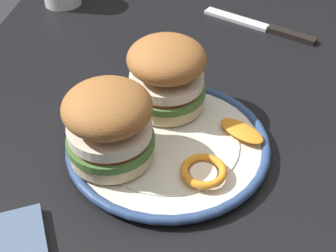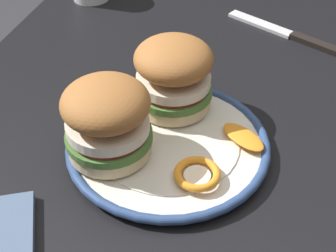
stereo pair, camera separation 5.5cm
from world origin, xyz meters
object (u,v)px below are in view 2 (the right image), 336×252
dinner_plate (168,144)px  table_knife (289,35)px  dining_table (203,194)px  sandwich_half_right (173,74)px  sandwich_half_left (107,118)px

dinner_plate → table_knife: (0.34, -0.13, -0.01)m
dining_table → sandwich_half_right: size_ratio=8.29×
dinner_plate → sandwich_half_right: (0.07, 0.01, 0.06)m
sandwich_half_right → table_knife: size_ratio=0.68×
table_knife → sandwich_half_right: bearing=151.2°
sandwich_half_right → table_knife: (0.27, -0.15, -0.07)m
dining_table → sandwich_half_left: 0.23m
sandwich_half_left → table_knife: bearing=-27.8°
dining_table → dinner_plate: size_ratio=4.37×
dinner_plate → sandwich_half_right: sandwich_half_right is taller
sandwich_half_right → table_knife: 0.31m
dining_table → dinner_plate: bearing=134.3°
dining_table → table_knife: bearing=-16.8°
sandwich_half_right → dinner_plate: bearing=-170.8°
dining_table → dinner_plate: dinner_plate is taller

